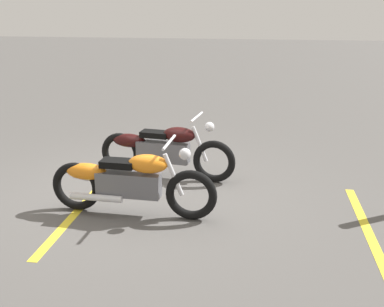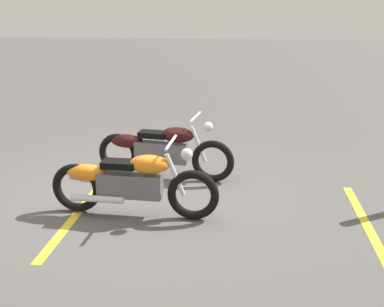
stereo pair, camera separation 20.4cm
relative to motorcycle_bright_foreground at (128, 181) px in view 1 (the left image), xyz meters
The scene contains 5 objects.
ground_plane 0.86m from the motorcycle_bright_foreground, 98.88° to the left, with size 60.00×60.00×0.00m, color #514F4C.
motorcycle_bright_foreground is the anchor object (origin of this frame).
motorcycle_dark_foreground 1.44m from the motorcycle_bright_foreground, 84.23° to the left, with size 2.23×0.62×1.04m.
parking_stripe_near 0.89m from the motorcycle_bright_foreground, 160.36° to the left, with size 3.20×0.12×0.01m, color yellow.
parking_stripe_mid 3.08m from the motorcycle_bright_foreground, ahead, with size 3.20×0.12×0.01m, color yellow.
Camera 1 is at (1.82, -6.20, 2.68)m, focal length 44.00 mm.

